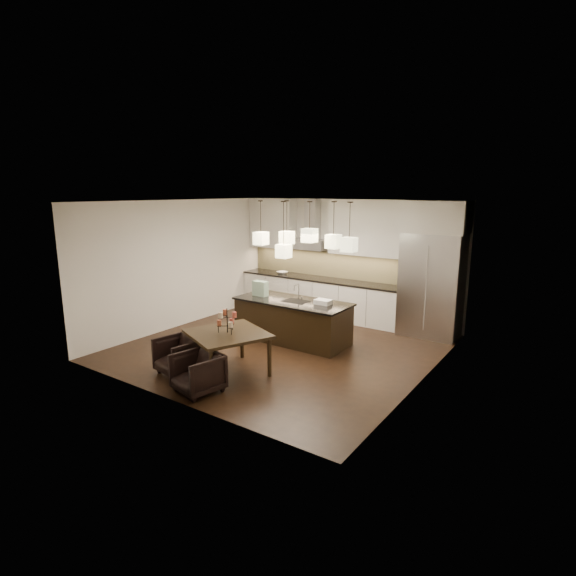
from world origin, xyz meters
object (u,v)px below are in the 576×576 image
Objects in this scene: dining_table at (228,353)px; armchair_left at (179,356)px; island_body at (292,321)px; refrigerator at (431,285)px; armchair_right at (198,373)px.

armchair_left is (-0.65, -0.48, -0.04)m from dining_table.
island_body is at bearing 86.21° from armchair_left.
refrigerator is at bearing 84.64° from dining_table.
armchair_right is (0.16, -2.79, -0.10)m from island_body.
dining_table is 1.76× the size of armchair_right.
armchair_right is (0.12, -0.82, -0.05)m from dining_table.
island_body is 3.45× the size of armchair_right.
armchair_left is at bearing 169.19° from armchair_right.
dining_table is (-2.13, -3.89, -0.72)m from refrigerator.
island_body is at bearing -138.46° from refrigerator.
refrigerator is 2.98m from island_body.
refrigerator is 0.94× the size of island_body.
armchair_left is (-2.78, -4.38, -0.77)m from refrigerator.
armchair_left is at bearing -103.77° from island_body.
island_body reaches higher than armchair_right.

